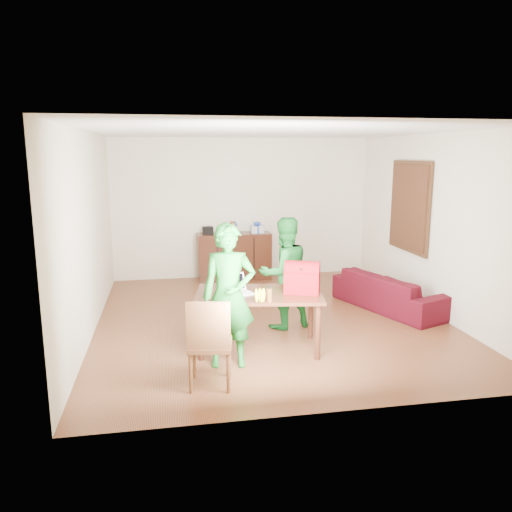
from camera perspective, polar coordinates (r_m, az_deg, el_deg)
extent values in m
cube|color=#421F10|center=(7.45, 1.71, -7.60)|extent=(5.00, 5.50, 0.10)
cube|color=white|center=(7.04, 1.85, 14.46)|extent=(5.00, 5.50, 0.10)
cube|color=beige|center=(9.84, -1.62, 5.49)|extent=(5.00, 0.10, 2.70)
cube|color=beige|center=(4.46, 9.28, -2.16)|extent=(5.00, 0.10, 2.70)
cube|color=beige|center=(7.04, -18.99, 2.40)|extent=(0.10, 5.50, 2.70)
cube|color=beige|center=(8.03, 19.90, 3.41)|extent=(0.10, 5.50, 2.70)
cube|color=#3F2614|center=(8.58, 17.15, 5.41)|extent=(0.04, 1.28, 1.48)
cube|color=#4C2B17|center=(8.56, 16.97, 5.42)|extent=(0.01, 1.18, 1.36)
cube|color=black|center=(9.67, -2.50, -0.03)|extent=(1.40, 0.45, 0.90)
cube|color=black|center=(9.53, -5.51, 2.93)|extent=(0.20, 0.14, 0.14)
cube|color=silver|center=(9.65, 0.12, 3.09)|extent=(0.24, 0.22, 0.14)
ellipsoid|color=#1A3CAC|center=(9.63, 0.12, 3.72)|extent=(0.14, 0.14, 0.07)
cube|color=black|center=(6.15, 0.33, -4.41)|extent=(1.66, 1.11, 0.04)
cylinder|color=black|center=(5.96, -6.35, -8.68)|extent=(0.07, 0.07, 0.68)
cylinder|color=black|center=(5.98, 7.09, -8.62)|extent=(0.07, 0.07, 0.68)
cylinder|color=black|center=(6.62, -5.74, -6.56)|extent=(0.07, 0.07, 0.68)
cylinder|color=black|center=(6.64, 6.29, -6.52)|extent=(0.07, 0.07, 0.68)
cube|color=brown|center=(5.28, -5.26, -10.07)|extent=(0.50, 0.49, 0.05)
cube|color=brown|center=(5.01, -5.47, -7.99)|extent=(0.44, 0.10, 0.50)
imported|color=#155F1B|center=(5.65, -3.12, -4.58)|extent=(0.64, 0.46, 1.65)
imported|color=#156220|center=(6.92, 3.23, -1.96)|extent=(0.89, 0.77, 1.56)
cube|color=white|center=(6.08, -2.02, -4.31)|extent=(0.38, 0.32, 0.02)
cube|color=black|center=(6.05, -2.03, -3.24)|extent=(0.34, 0.18, 0.21)
cylinder|color=#533213|center=(5.76, 1.55, -4.41)|extent=(0.07, 0.07, 0.18)
cube|color=maroon|center=(6.13, 5.28, -2.80)|extent=(0.48, 0.39, 0.31)
imported|color=#35060D|center=(8.12, 15.09, -3.92)|extent=(1.38, 2.07, 0.56)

